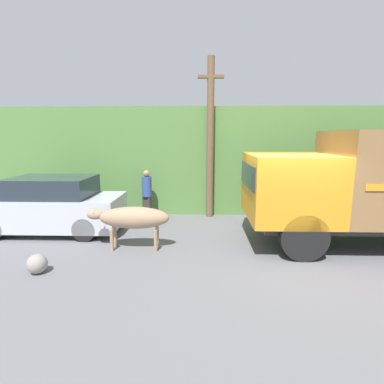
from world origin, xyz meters
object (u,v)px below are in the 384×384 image
Objects in this scene: pedestrian_on_hill at (147,192)px; utility_pole at (210,137)px; parked_suv at (51,206)px; brown_cow at (133,218)px; roadside_rock at (37,264)px.

utility_pole is at bearing -149.20° from pedestrian_on_hill.
brown_cow is at bearing -27.18° from parked_suv.
utility_pole is 6.69m from roadside_rock.
utility_pole reaches higher than brown_cow.
utility_pole is 13.14× the size of roadside_rock.
brown_cow is 0.50× the size of parked_suv.
utility_pole is at bearing 54.47° from brown_cow.
brown_cow is 2.99m from pedestrian_on_hill.
roadside_rock is (1.04, -2.81, -0.61)m from parked_suv.
pedestrian_on_hill is 4.11× the size of roadside_rock.
parked_suv is at bearing 110.34° from roadside_rock.
parked_suv is 3.10m from pedestrian_on_hill.
parked_suv is 0.76× the size of utility_pole.
roadside_rock is (-1.59, -4.45, -0.75)m from pedestrian_on_hill.
roadside_rock is at bearing 92.57° from pedestrian_on_hill.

